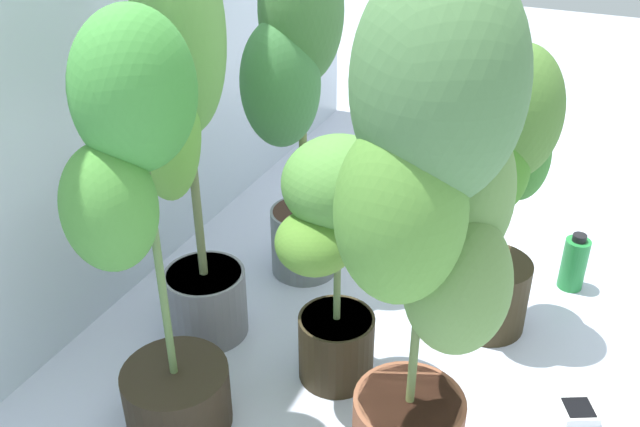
{
  "coord_description": "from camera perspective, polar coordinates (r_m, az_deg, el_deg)",
  "views": [
    {
      "loc": [
        -1.26,
        -0.35,
        1.23
      ],
      "look_at": [
        0.0,
        0.22,
        0.43
      ],
      "focal_mm": 39.16,
      "sensor_mm": 36.0,
      "label": 1
    }
  ],
  "objects": [
    {
      "name": "ground_plane",
      "position": [
        1.8,
        6.47,
        -13.5
      ],
      "size": [
        8.0,
        8.0,
        0.0
      ],
      "primitive_type": "plane",
      "color": "silver",
      "rests_on": "ground"
    },
    {
      "name": "potted_plant_center",
      "position": [
        1.55,
        1.14,
        -2.53
      ],
      "size": [
        0.34,
        0.32,
        0.64
      ],
      "color": "#302717",
      "rests_on": "ground"
    },
    {
      "name": "potted_plant_back_right",
      "position": [
        1.88,
        -2.03,
        10.26
      ],
      "size": [
        0.36,
        0.3,
        0.99
      ],
      "color": "slate",
      "rests_on": "ground"
    },
    {
      "name": "potted_plant_front_left",
      "position": [
        1.18,
        9.08,
        0.24
      ],
      "size": [
        0.43,
        0.39,
        1.07
      ],
      "color": "brown",
      "rests_on": "ground"
    },
    {
      "name": "potted_plant_back_center",
      "position": [
        1.63,
        -11.17,
        7.09
      ],
      "size": [
        0.32,
        0.29,
        1.06
      ],
      "color": "slate",
      "rests_on": "ground"
    },
    {
      "name": "potted_plant_front_right",
      "position": [
        1.77,
        14.94,
        2.68
      ],
      "size": [
        0.35,
        0.27,
        0.79
      ],
      "color": "#322917",
      "rests_on": "ground"
    },
    {
      "name": "potted_plant_back_left",
      "position": [
        1.37,
        -14.2,
        -0.79
      ],
      "size": [
        0.34,
        0.26,
        0.96
      ],
      "color": "#2E2518",
      "rests_on": "ground"
    },
    {
      "name": "hygrometer_box",
      "position": [
        1.8,
        20.32,
        -14.91
      ],
      "size": [
        0.11,
        0.11,
        0.03
      ],
      "rotation": [
        0.0,
        0.0,
        2.03
      ],
      "color": "white",
      "rests_on": "ground"
    },
    {
      "name": "nutrient_bottle",
      "position": [
        2.18,
        20.04,
        -3.82
      ],
      "size": [
        0.07,
        0.07,
        0.18
      ],
      "color": "#238339",
      "rests_on": "ground"
    }
  ]
}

